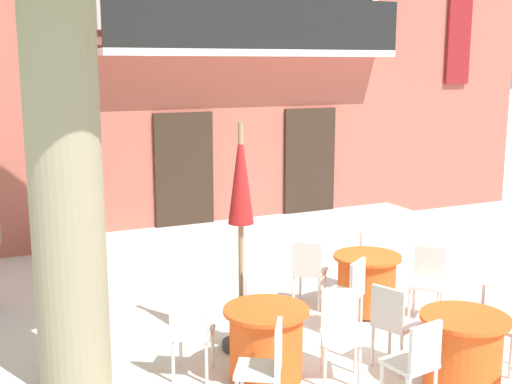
# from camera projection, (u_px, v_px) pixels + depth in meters

# --- Properties ---
(ground_plane) EXTENTS (120.00, 120.00, 0.00)m
(ground_plane) POSITION_uv_depth(u_px,v_px,m) (359.00, 330.00, 7.92)
(ground_plane) COLOR silver
(building_facade) EXTENTS (13.00, 5.09, 7.50)m
(building_facade) POSITION_uv_depth(u_px,v_px,m) (209.00, 34.00, 13.75)
(building_facade) COLOR #BC5B4C
(building_facade) RESTS_ON ground
(entrance_step_platform) EXTENTS (6.47, 1.83, 0.25)m
(entrance_step_platform) POSITION_uv_depth(u_px,v_px,m) (270.00, 235.00, 11.87)
(entrance_step_platform) COLOR silver
(entrance_step_platform) RESTS_ON ground
(cafe_table_near_tree) EXTENTS (0.86, 0.86, 0.76)m
(cafe_table_near_tree) POSITION_uv_depth(u_px,v_px,m) (367.00, 283.00, 8.44)
(cafe_table_near_tree) COLOR #EA561E
(cafe_table_near_tree) RESTS_ON ground
(cafe_chair_near_tree_0) EXTENTS (0.57, 0.57, 0.91)m
(cafe_chair_near_tree_0) POSITION_uv_depth(u_px,v_px,m) (308.00, 269.00, 8.58)
(cafe_chair_near_tree_0) COLOR silver
(cafe_chair_near_tree_0) RESTS_ON ground
(cafe_chair_near_tree_1) EXTENTS (0.55, 0.55, 0.91)m
(cafe_chair_near_tree_1) POSITION_uv_depth(u_px,v_px,m) (349.00, 291.00, 7.75)
(cafe_chair_near_tree_1) COLOR silver
(cafe_chair_near_tree_1) RESTS_ON ground
(cafe_chair_near_tree_2) EXTENTS (0.56, 0.56, 0.91)m
(cafe_chair_near_tree_2) POSITION_uv_depth(u_px,v_px,m) (428.00, 278.00, 8.19)
(cafe_chair_near_tree_2) COLOR silver
(cafe_chair_near_tree_2) RESTS_ON ground
(cafe_chair_near_tree_3) EXTENTS (0.57, 0.57, 0.91)m
(cafe_chair_near_tree_3) POSITION_uv_depth(u_px,v_px,m) (370.00, 256.00, 9.14)
(cafe_chair_near_tree_3) COLOR silver
(cafe_chair_near_tree_3) RESTS_ON ground
(cafe_table_middle) EXTENTS (0.86, 0.86, 0.76)m
(cafe_table_middle) POSITION_uv_depth(u_px,v_px,m) (266.00, 343.00, 6.62)
(cafe_table_middle) COLOR #EA561E
(cafe_table_middle) RESTS_ON ground
(cafe_chair_middle_0) EXTENTS (0.55, 0.55, 0.91)m
(cafe_chair_middle_0) POSITION_uv_depth(u_px,v_px,m) (191.00, 330.00, 6.60)
(cafe_chair_middle_0) COLOR silver
(cafe_chair_middle_0) RESTS_ON ground
(cafe_chair_middle_1) EXTENTS (0.55, 0.55, 0.91)m
(cafe_chair_middle_1) POSITION_uv_depth(u_px,v_px,m) (267.00, 364.00, 5.85)
(cafe_chair_middle_1) COLOR silver
(cafe_chair_middle_1) RESTS_ON ground
(cafe_chair_middle_2) EXTENTS (0.54, 0.54, 0.91)m
(cafe_chair_middle_2) POSITION_uv_depth(u_px,v_px,m) (340.00, 328.00, 6.65)
(cafe_chair_middle_2) COLOR silver
(cafe_chair_middle_2) RESTS_ON ground
(cafe_chair_middle_3) EXTENTS (0.52, 0.52, 0.91)m
(cafe_chair_middle_3) POSITION_uv_depth(u_px,v_px,m) (254.00, 304.00, 7.32)
(cafe_chair_middle_3) COLOR silver
(cafe_chair_middle_3) RESTS_ON ground
(cafe_table_front) EXTENTS (0.86, 0.86, 0.76)m
(cafe_table_front) POSITION_uv_depth(u_px,v_px,m) (463.00, 352.00, 6.43)
(cafe_table_front) COLOR #EA561E
(cafe_table_front) RESTS_ON ground
(cafe_chair_front_1) EXTENTS (0.48, 0.48, 0.91)m
(cafe_chair_front_1) POSITION_uv_depth(u_px,v_px,m) (501.00, 318.00, 6.90)
(cafe_chair_front_1) COLOR silver
(cafe_chair_front_1) RESTS_ON ground
(cafe_chair_front_2) EXTENTS (0.52, 0.52, 0.91)m
(cafe_chair_front_2) POSITION_uv_depth(u_px,v_px,m) (392.00, 320.00, 6.85)
(cafe_chair_front_2) COLOR silver
(cafe_chair_front_2) RESTS_ON ground
(cafe_chair_front_3) EXTENTS (0.46, 0.46, 0.91)m
(cafe_chair_front_3) POSITION_uv_depth(u_px,v_px,m) (416.00, 360.00, 5.93)
(cafe_chair_front_3) COLOR silver
(cafe_chair_front_3) RESTS_ON ground
(cafe_umbrella) EXTENTS (0.44, 0.44, 2.55)m
(cafe_umbrella) POSITION_uv_depth(u_px,v_px,m) (241.00, 204.00, 7.11)
(cafe_umbrella) COLOR #997A56
(cafe_umbrella) RESTS_ON ground
(ground_planter_left) EXTENTS (0.32, 0.32, 0.56)m
(ground_planter_left) POSITION_uv_depth(u_px,v_px,m) (63.00, 243.00, 10.58)
(ground_planter_left) COLOR #47423D
(ground_planter_left) RESTS_ON ground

